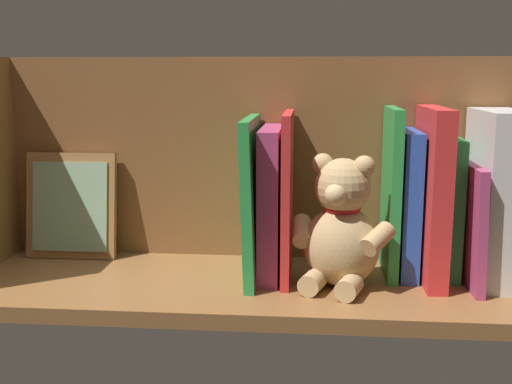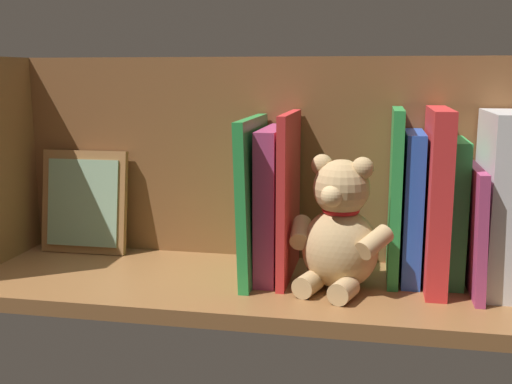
{
  "view_description": "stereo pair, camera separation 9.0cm",
  "coord_description": "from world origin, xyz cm",
  "px_view_note": "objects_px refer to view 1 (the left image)",
  "views": [
    {
      "loc": [
        -7.86,
        87.76,
        29.82
      ],
      "look_at": [
        0.0,
        0.0,
        12.97
      ],
      "focal_mm": 43.86,
      "sensor_mm": 36.0,
      "label": 1
    },
    {
      "loc": [
        -16.74,
        86.5,
        29.82
      ],
      "look_at": [
        0.0,
        0.0,
        12.97
      ],
      "focal_mm": 43.86,
      "sensor_mm": 36.0,
      "label": 2
    }
  ],
  "objects_px": {
    "dictionary_thick_white": "(497,196)",
    "picture_frame_leaning": "(71,206)",
    "book_0": "(467,222)",
    "teddy_bear": "(341,229)"
  },
  "relations": [
    {
      "from": "dictionary_thick_white",
      "to": "book_0",
      "type": "xyz_separation_m",
      "value": [
        0.04,
        0.01,
        -0.04
      ]
    },
    {
      "from": "dictionary_thick_white",
      "to": "teddy_bear",
      "type": "xyz_separation_m",
      "value": [
        0.22,
        0.05,
        -0.04
      ]
    },
    {
      "from": "teddy_bear",
      "to": "picture_frame_leaning",
      "type": "distance_m",
      "value": 0.45
    },
    {
      "from": "dictionary_thick_white",
      "to": "picture_frame_leaning",
      "type": "bearing_deg",
      "value": -4.95
    },
    {
      "from": "picture_frame_leaning",
      "to": "book_0",
      "type": "bearing_deg",
      "value": 173.98
    },
    {
      "from": "book_0",
      "to": "teddy_bear",
      "type": "height_order",
      "value": "teddy_bear"
    },
    {
      "from": "book_0",
      "to": "picture_frame_leaning",
      "type": "height_order",
      "value": "book_0"
    },
    {
      "from": "teddy_bear",
      "to": "dictionary_thick_white",
      "type": "bearing_deg",
      "value": -149.07
    },
    {
      "from": "teddy_bear",
      "to": "picture_frame_leaning",
      "type": "xyz_separation_m",
      "value": [
        0.43,
        -0.11,
        0.0
      ]
    },
    {
      "from": "dictionary_thick_white",
      "to": "book_0",
      "type": "distance_m",
      "value": 0.06
    }
  ]
}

